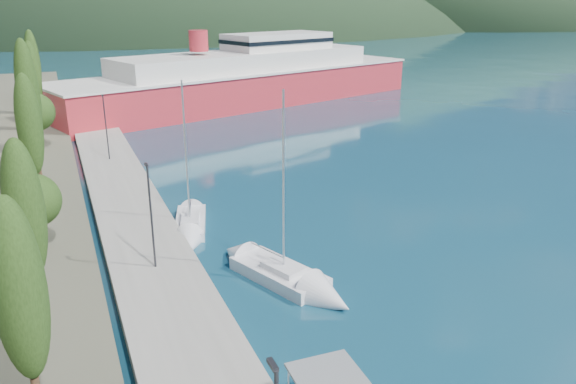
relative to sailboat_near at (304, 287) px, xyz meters
name	(u,v)px	position (x,y,z in m)	size (l,w,h in m)	color
ground	(111,67)	(1.76, 112.51, -0.32)	(1400.00, 1400.00, 0.00)	navy
quay	(124,197)	(-7.24, 18.51, 0.08)	(5.00, 88.00, 0.80)	gray
tree_row	(32,118)	(-13.29, 25.34, 5.58)	(3.80, 63.48, 11.62)	#47301E
lamp_posts	(146,202)	(-7.24, 6.47, 3.76)	(0.15, 43.79, 6.06)	#2D2D33
sailboat_near	(304,287)	(0.00, 0.00, 0.00)	(5.30, 8.62, 11.92)	silver
sailboat_mid	(190,234)	(-4.10, 9.70, -0.04)	(4.03, 8.01, 11.15)	silver
ferry	(248,80)	(15.89, 55.78, 3.23)	(59.74, 29.85, 11.67)	red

